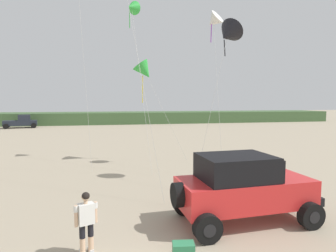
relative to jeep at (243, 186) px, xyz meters
name	(u,v)px	position (x,y,z in m)	size (l,w,h in m)	color
dune_ridge	(97,118)	(-6.44, 44.42, -0.19)	(90.00, 7.83, 2.03)	#426038
jeep	(243,186)	(0.00, 0.00, 0.00)	(4.91, 2.59, 2.26)	red
person_watching	(86,219)	(-4.93, -1.00, -0.26)	(0.59, 0.41, 1.67)	#DBB28E
cooler_box	(183,250)	(-2.48, -1.69, -1.01)	(0.56, 0.36, 0.38)	#2D7F51
distant_pickup	(21,122)	(-17.39, 37.80, -0.26)	(4.89, 3.21, 1.98)	#1E232D
kite_red_delta	(132,8)	(-2.67, 11.34, 9.14)	(1.25, 5.58, 10.84)	green
kite_white_parafoil	(214,21)	(2.12, 8.49, 7.75)	(1.65, 4.76, 9.57)	white
kite_blue_swept	(145,71)	(-1.90, 10.73, 4.85)	(3.58, 1.80, 6.80)	green
kite_purple_stunt	(228,34)	(1.43, 4.75, 6.08)	(3.05, 2.56, 8.15)	black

